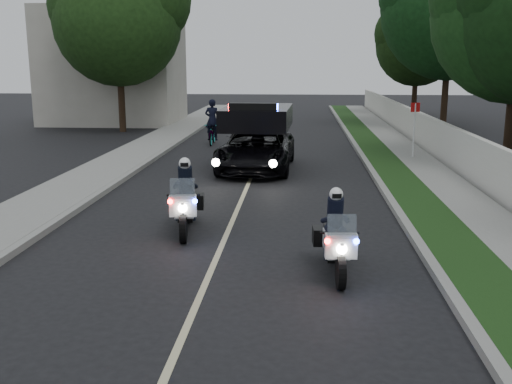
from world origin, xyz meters
TOP-DOWN VIEW (x-y plane):
  - ground at (0.00, 0.00)m, footprint 120.00×120.00m
  - curb_right at (4.10, 10.00)m, footprint 0.20×60.00m
  - grass_verge at (4.80, 10.00)m, footprint 1.20×60.00m
  - sidewalk_right at (6.10, 10.00)m, footprint 1.40×60.00m
  - property_wall at (7.10, 10.00)m, footprint 0.22×60.00m
  - curb_left at (-4.10, 10.00)m, footprint 0.20×60.00m
  - sidewalk_left at (-5.20, 10.00)m, footprint 2.00×60.00m
  - building_far at (-10.00, 26.00)m, footprint 8.00×6.00m
  - lane_marking at (0.00, 10.00)m, footprint 0.12×50.00m
  - police_moto_left at (-0.95, 2.07)m, footprint 0.95×2.06m
  - police_moto_right at (2.28, -0.38)m, footprint 0.76×1.89m
  - police_suv at (0.07, 10.08)m, footprint 2.68×5.45m
  - bicycle at (-2.46, 16.52)m, footprint 0.71×1.86m
  - cyclist at (-2.46, 16.52)m, footprint 0.72×0.51m
  - sign_post at (6.00, 12.50)m, footprint 0.41×0.41m
  - tree_right_b at (9.34, 11.80)m, footprint 6.43×6.43m
  - tree_right_d at (9.67, 23.54)m, footprint 8.71×8.71m
  - tree_right_e at (9.62, 32.26)m, footprint 7.08×7.08m
  - tree_left_near at (-8.15, 21.28)m, footprint 8.13×8.13m
  - tree_left_far at (-9.57, 25.90)m, footprint 9.74×9.74m

SIDE VIEW (x-z plane):
  - ground at x=0.00m, z-range 0.00..0.00m
  - police_moto_left at x=-0.95m, z-range -0.85..0.85m
  - police_moto_right at x=2.28m, z-range -0.79..0.79m
  - police_suv at x=0.07m, z-range -1.30..1.30m
  - bicycle at x=-2.46m, z-range -0.48..0.48m
  - cyclist at x=-2.46m, z-range -0.95..0.95m
  - sign_post at x=6.00m, z-range -1.16..1.16m
  - tree_right_b at x=9.34m, z-range -5.19..5.19m
  - tree_right_d at x=9.67m, z-range -6.34..6.34m
  - tree_right_e at x=9.62m, z-range -4.79..4.79m
  - tree_left_near at x=-8.15m, z-range -5.67..5.67m
  - tree_left_far at x=-9.57m, z-range -6.34..6.34m
  - lane_marking at x=0.00m, z-range 0.00..0.01m
  - curb_right at x=4.10m, z-range 0.00..0.15m
  - curb_left at x=-4.10m, z-range 0.00..0.15m
  - grass_verge at x=4.80m, z-range 0.00..0.16m
  - sidewalk_right at x=6.10m, z-range 0.00..0.16m
  - sidewalk_left at x=-5.20m, z-range 0.00..0.16m
  - property_wall at x=7.10m, z-range 0.00..1.50m
  - building_far at x=-10.00m, z-range 0.00..7.00m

